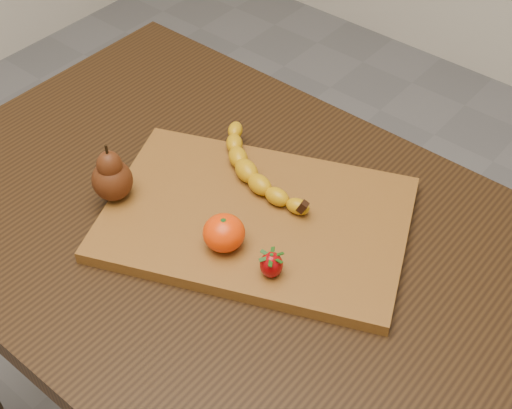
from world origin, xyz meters
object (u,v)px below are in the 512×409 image
Objects in this scene: cutting_board at (256,219)px; mandarin at (224,233)px; table at (221,262)px; pear at (111,171)px.

mandarin reaches higher than cutting_board.
cutting_board is 7.41× the size of mandarin.
table is 0.12m from cutting_board.
pear reaches higher than mandarin.
cutting_board is at bearing 28.89° from pear.
mandarin is (0.05, -0.05, 0.14)m from table.
table is at bearing 27.68° from pear.
cutting_board is 0.23m from pear.
mandarin is (0.01, -0.08, 0.04)m from cutting_board.
table is 0.23m from pear.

